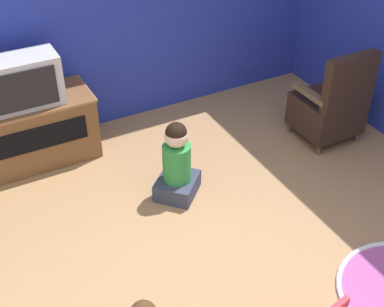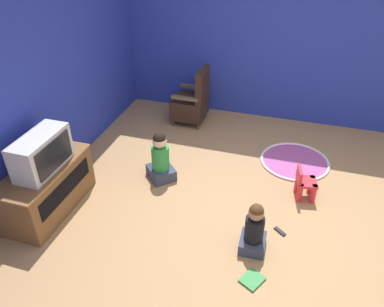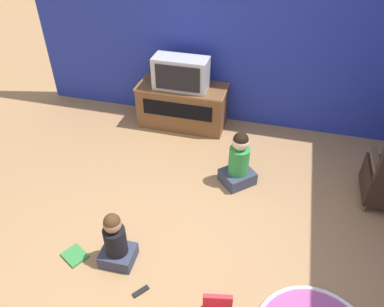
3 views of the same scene
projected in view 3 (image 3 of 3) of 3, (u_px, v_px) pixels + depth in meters
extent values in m
plane|color=#9E754C|center=(201.00, 255.00, 3.58)|extent=(30.00, 30.00, 0.00)
cube|color=#23339E|center=(229.00, 26.00, 4.75)|extent=(5.47, 0.12, 2.70)
cube|color=brown|center=(183.00, 105.00, 5.23)|extent=(1.19, 0.53, 0.60)
cube|color=#90603A|center=(182.00, 87.00, 5.06)|extent=(1.21, 0.54, 0.02)
cube|color=black|center=(177.00, 110.00, 4.98)|extent=(0.95, 0.01, 0.22)
cube|color=#B7B7BC|center=(181.00, 73.00, 4.88)|extent=(0.72, 0.32, 0.43)
cube|color=black|center=(177.00, 79.00, 4.75)|extent=(0.59, 0.02, 0.33)
cylinder|color=brown|center=(361.00, 181.00, 4.35)|extent=(0.04, 0.04, 0.10)
cylinder|color=brown|center=(365.00, 207.00, 4.01)|extent=(0.04, 0.04, 0.10)
cube|color=brown|center=(375.00, 160.00, 3.88)|extent=(0.07, 0.44, 0.05)
cube|color=red|center=(217.00, 302.00, 2.82)|extent=(0.23, 0.08, 0.16)
cube|color=#33384C|center=(237.00, 177.00, 4.36)|extent=(0.47, 0.47, 0.15)
cylinder|color=#2D8C3F|center=(239.00, 161.00, 4.21)|extent=(0.23, 0.23, 0.33)
sphere|color=beige|center=(241.00, 142.00, 4.06)|extent=(0.19, 0.19, 0.19)
sphere|color=black|center=(241.00, 140.00, 4.04)|extent=(0.17, 0.17, 0.17)
cube|color=#33384C|center=(118.00, 255.00, 3.49)|extent=(0.31, 0.28, 0.13)
cylinder|color=black|center=(116.00, 241.00, 3.36)|extent=(0.20, 0.20, 0.29)
sphere|color=#9E7051|center=(112.00, 224.00, 3.23)|extent=(0.16, 0.16, 0.16)
sphere|color=#472D19|center=(112.00, 222.00, 3.21)|extent=(0.15, 0.15, 0.15)
cube|color=#337F3D|center=(75.00, 255.00, 3.56)|extent=(0.28, 0.26, 0.02)
cube|color=black|center=(141.00, 291.00, 3.26)|extent=(0.13, 0.15, 0.02)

